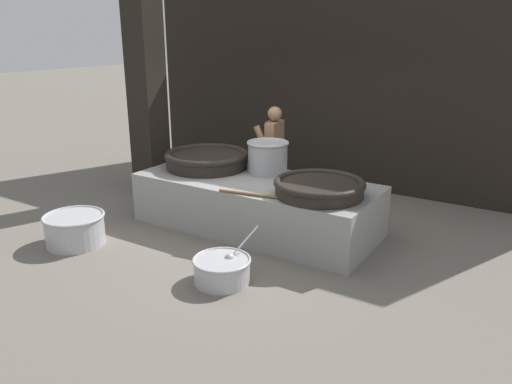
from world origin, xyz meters
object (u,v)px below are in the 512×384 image
(giant_wok_near, at_px, (207,159))
(stock_pot, at_px, (268,157))
(giant_wok_far, at_px, (319,187))
(cook, at_px, (274,153))
(prep_bowl_vegetables, at_px, (222,269))
(prep_bowl_meat, at_px, (75,228))

(giant_wok_near, height_order, stock_pot, stock_pot)
(giant_wok_far, height_order, stock_pot, stock_pot)
(giant_wok_near, relative_size, cook, 0.80)
(giant_wok_near, xyz_separation_m, prep_bowl_vegetables, (1.60, -1.83, -0.73))
(stock_pot, bearing_deg, giant_wok_far, -26.93)
(giant_wok_near, xyz_separation_m, prep_bowl_meat, (-0.78, -2.02, -0.66))
(giant_wok_near, height_order, prep_bowl_meat, giant_wok_near)
(stock_pot, distance_m, prep_bowl_meat, 2.97)
(stock_pot, relative_size, cook, 0.38)
(cook, xyz_separation_m, prep_bowl_vegetables, (0.88, -2.71, -0.74))
(cook, relative_size, prep_bowl_meat, 2.00)
(cook, relative_size, prep_bowl_vegetables, 1.91)
(giant_wok_far, xyz_separation_m, cook, (-1.41, 1.21, 0.04))
(giant_wok_near, height_order, prep_bowl_vegetables, giant_wok_near)
(prep_bowl_vegetables, bearing_deg, cook, 107.98)
(stock_pot, height_order, prep_bowl_vegetables, stock_pot)
(giant_wok_far, bearing_deg, prep_bowl_vegetables, -109.38)
(giant_wok_far, bearing_deg, giant_wok_near, 171.05)
(giant_wok_near, height_order, cook, cook)
(stock_pot, bearing_deg, giant_wok_near, -165.91)
(stock_pot, height_order, cook, cook)
(prep_bowl_meat, bearing_deg, stock_pot, 52.13)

